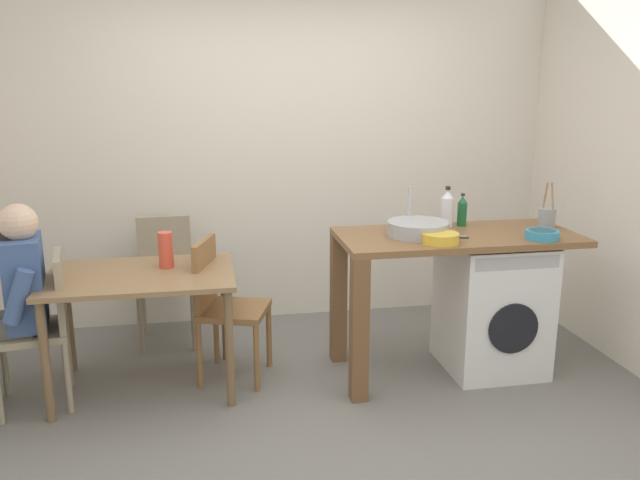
{
  "coord_description": "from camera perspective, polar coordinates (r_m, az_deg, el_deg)",
  "views": [
    {
      "loc": [
        -0.61,
        -3.2,
        1.85
      ],
      "look_at": [
        0.07,
        0.45,
        0.93
      ],
      "focal_mm": 36.0,
      "sensor_mm": 36.0,
      "label": 1
    }
  ],
  "objects": [
    {
      "name": "chair_opposite",
      "position": [
        4.09,
        -8.67,
        -5.39
      ],
      "size": [
        0.5,
        0.5,
        0.9
      ],
      "rotation": [
        0.0,
        0.0,
        -1.89
      ],
      "color": "olive",
      "rests_on": "ground_plane"
    },
    {
      "name": "scissors",
      "position": [
        4.0,
        12.02,
        0.23
      ],
      "size": [
        0.15,
        0.06,
        0.01
      ],
      "color": "#B2B2B7",
      "rests_on": "kitchen_counter"
    },
    {
      "name": "utensil_crock",
      "position": [
        4.42,
        19.51,
        1.89
      ],
      "size": [
        0.11,
        0.11,
        0.3
      ],
      "color": "gray",
      "rests_on": "kitchen_counter"
    },
    {
      "name": "sink_basin",
      "position": [
        4.01,
        8.7,
        1.01
      ],
      "size": [
        0.38,
        0.38,
        0.09
      ],
      "primitive_type": "cylinder",
      "color": "#9EA0A5",
      "rests_on": "kitchen_counter"
    },
    {
      "name": "dining_table",
      "position": [
        4.0,
        -15.6,
        -4.18
      ],
      "size": [
        1.1,
        0.76,
        0.74
      ],
      "color": "olive",
      "rests_on": "ground_plane"
    },
    {
      "name": "chair_spare_by_wall",
      "position": [
        4.77,
        -13.57,
        -2.82
      ],
      "size": [
        0.41,
        0.41,
        0.9
      ],
      "rotation": [
        0.0,
        0.0,
        3.17
      ],
      "color": "gray",
      "rests_on": "ground_plane"
    },
    {
      "name": "bottle_tall_green",
      "position": [
        4.28,
        11.23,
        2.76
      ],
      "size": [
        0.08,
        0.08,
        0.27
      ],
      "color": "silver",
      "rests_on": "kitchen_counter"
    },
    {
      "name": "colander",
      "position": [
        4.11,
        19.14,
        0.5
      ],
      "size": [
        0.2,
        0.2,
        0.06
      ],
      "color": "teal",
      "rests_on": "kitchen_counter"
    },
    {
      "name": "ground_plane",
      "position": [
        3.74,
        0.22,
        -15.7
      ],
      "size": [
        5.46,
        5.46,
        0.0
      ],
      "primitive_type": "plane",
      "color": "slate"
    },
    {
      "name": "washing_machine",
      "position": [
        4.35,
        15.03,
        -5.62
      ],
      "size": [
        0.6,
        0.61,
        0.86
      ],
      "color": "white",
      "rests_on": "ground_plane"
    },
    {
      "name": "tap",
      "position": [
        4.16,
        7.94,
        2.83
      ],
      "size": [
        0.02,
        0.02,
        0.28
      ],
      "primitive_type": "cylinder",
      "color": "#B2B2B7",
      "rests_on": "kitchen_counter"
    },
    {
      "name": "kitchen_counter",
      "position": [
        4.08,
        9.28,
        -1.76
      ],
      "size": [
        1.5,
        0.68,
        0.92
      ],
      "color": "brown",
      "rests_on": "ground_plane"
    },
    {
      "name": "mixing_bowl",
      "position": [
        3.85,
        10.63,
        0.23
      ],
      "size": [
        0.22,
        0.22,
        0.06
      ],
      "color": "gold",
      "rests_on": "kitchen_counter"
    },
    {
      "name": "bottle_squat_brown",
      "position": [
        4.33,
        12.52,
        2.52
      ],
      "size": [
        0.06,
        0.06,
        0.22
      ],
      "color": "#19592D",
      "rests_on": "kitchen_counter"
    },
    {
      "name": "chair_person_seat",
      "position": [
        4.05,
        -23.34,
        -6.64
      ],
      "size": [
        0.46,
        0.46,
        0.9
      ],
      "rotation": [
        0.0,
        0.0,
        1.74
      ],
      "color": "gray",
      "rests_on": "ground_plane"
    },
    {
      "name": "wall_back",
      "position": [
        5.01,
        -3.53,
        8.18
      ],
      "size": [
        4.6,
        0.1,
        2.7
      ],
      "primitive_type": "cube",
      "color": "silver",
      "rests_on": "ground_plane"
    },
    {
      "name": "vase",
      "position": [
        4.02,
        -13.55,
        -0.85
      ],
      "size": [
        0.09,
        0.09,
        0.22
      ],
      "primitive_type": "cylinder",
      "color": "#D84C38",
      "rests_on": "dining_table"
    },
    {
      "name": "seated_person",
      "position": [
        4.01,
        -25.86,
        -4.61
      ],
      "size": [
        0.53,
        0.53,
        1.2
      ],
      "rotation": [
        0.0,
        0.0,
        1.74
      ],
      "color": "#595651",
      "rests_on": "ground_plane"
    }
  ]
}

